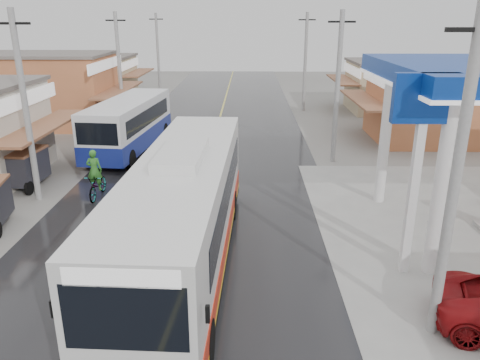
{
  "coord_description": "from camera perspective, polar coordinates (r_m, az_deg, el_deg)",
  "views": [
    {
      "loc": [
        2.26,
        -10.14,
        7.66
      ],
      "look_at": [
        1.96,
        6.97,
        1.66
      ],
      "focal_mm": 35.0,
      "sensor_mm": 36.0,
      "label": 1
    }
  ],
  "objects": [
    {
      "name": "road",
      "position": [
        26.38,
        -3.95,
        2.42
      ],
      "size": [
        12.0,
        90.0,
        0.02
      ],
      "primitive_type": "cube",
      "color": "black",
      "rests_on": "ground"
    },
    {
      "name": "centre_line",
      "position": [
        26.37,
        -3.95,
        2.45
      ],
      "size": [
        0.15,
        90.0,
        0.01
      ],
      "primitive_type": "cube",
      "color": "#D8CC4C",
      "rests_on": "road"
    },
    {
      "name": "coach_bus",
      "position": [
        14.62,
        -6.73,
        -3.99
      ],
      "size": [
        3.27,
        12.74,
        3.95
      ],
      "rotation": [
        0.0,
        0.0,
        -0.04
      ],
      "color": "silver",
      "rests_on": "road"
    },
    {
      "name": "utility_poles_right",
      "position": [
        26.71,
        11.2,
        2.28
      ],
      "size": [
        1.6,
        36.0,
        8.0
      ],
      "primitive_type": null,
      "color": "gray",
      "rests_on": "ground"
    },
    {
      "name": "ground",
      "position": [
        12.91,
        -9.72,
        -17.39
      ],
      "size": [
        120.0,
        120.0,
        0.0
      ],
      "primitive_type": "plane",
      "color": "slate",
      "rests_on": "ground"
    },
    {
      "name": "utility_poles_left",
      "position": [
        28.77,
        -17.83,
        2.94
      ],
      "size": [
        1.6,
        50.0,
        8.0
      ],
      "primitive_type": null,
      "color": "gray",
      "rests_on": "ground"
    },
    {
      "name": "second_bus",
      "position": [
        28.45,
        -13.35,
        6.62
      ],
      "size": [
        3.43,
        9.46,
        3.07
      ],
      "rotation": [
        0.0,
        0.0,
        -0.1
      ],
      "color": "silver",
      "rests_on": "road"
    },
    {
      "name": "shopfronts_left",
      "position": [
        32.92,
        -26.71,
        3.79
      ],
      "size": [
        11.0,
        44.0,
        5.2
      ],
      "primitive_type": null,
      "color": "tan",
      "rests_on": "ground"
    },
    {
      "name": "tricycle_far",
      "position": [
        24.07,
        -24.85,
        1.54
      ],
      "size": [
        1.75,
        2.5,
        1.82
      ],
      "rotation": [
        0.0,
        0.0,
        -0.08
      ],
      "color": "#26262D",
      "rests_on": "ground"
    },
    {
      "name": "cyclist",
      "position": [
        21.64,
        -17.03,
        -0.19
      ],
      "size": [
        0.77,
        2.11,
        2.26
      ],
      "rotation": [
        0.0,
        0.0,
        -0.02
      ],
      "color": "black",
      "rests_on": "ground"
    }
  ]
}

